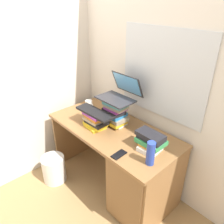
{
  "coord_description": "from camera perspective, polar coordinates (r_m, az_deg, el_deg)",
  "views": [
    {
      "loc": [
        1.37,
        -1.26,
        1.9
      ],
      "look_at": [
        -0.0,
        -0.0,
        0.9
      ],
      "focal_mm": 35.52,
      "sensor_mm": 36.0,
      "label": 1
    }
  ],
  "objects": [
    {
      "name": "ground_plane",
      "position": [
        2.66,
        0.08,
        -17.38
      ],
      "size": [
        6.0,
        6.0,
        0.0
      ],
      "primitive_type": "plane",
      "color": "#9E7A4C"
    },
    {
      "name": "wall_back",
      "position": [
        2.22,
        7.44,
        12.2
      ],
      "size": [
        6.0,
        0.06,
        2.6
      ],
      "color": "silver",
      "rests_on": "ground"
    },
    {
      "name": "wall_left",
      "position": [
        2.6,
        -12.51,
        14.13
      ],
      "size": [
        0.05,
        6.0,
        2.6
      ],
      "primitive_type": "cube",
      "color": "beige",
      "rests_on": "ground"
    },
    {
      "name": "desk",
      "position": [
        2.2,
        5.99,
        -15.2
      ],
      "size": [
        1.39,
        0.66,
        0.72
      ],
      "color": "olive",
      "rests_on": "ground"
    },
    {
      "name": "book_stack_tall",
      "position": [
        2.21,
        0.78,
        -0.13
      ],
      "size": [
        0.25,
        0.19,
        0.27
      ],
      "color": "white",
      "rests_on": "desk"
    },
    {
      "name": "book_stack_keyboard_riser",
      "position": [
        2.2,
        -4.34,
        -2.17
      ],
      "size": [
        0.23,
        0.19,
        0.15
      ],
      "color": "yellow",
      "rests_on": "desk"
    },
    {
      "name": "book_stack_side",
      "position": [
        1.9,
        9.87,
        -7.52
      ],
      "size": [
        0.24,
        0.2,
        0.17
      ],
      "color": "white",
      "rests_on": "desk"
    },
    {
      "name": "laptop",
      "position": [
        2.17,
        2.15,
        4.99
      ],
      "size": [
        0.36,
        0.33,
        0.23
      ],
      "color": "#2D2D33",
      "rests_on": "book_stack_tall"
    },
    {
      "name": "keyboard",
      "position": [
        2.15,
        -4.51,
        -0.1
      ],
      "size": [
        0.43,
        0.16,
        0.02
      ],
      "primitive_type": "cube",
      "rotation": [
        0.0,
        0.0,
        0.04
      ],
      "color": "black",
      "rests_on": "book_stack_keyboard_riser"
    },
    {
      "name": "computer_mouse",
      "position": [
        2.03,
        7.09,
        -7.07
      ],
      "size": [
        0.06,
        0.1,
        0.04
      ],
      "primitive_type": "ellipsoid",
      "color": "#A5A8AD",
      "rests_on": "desk"
    },
    {
      "name": "mug",
      "position": [
        2.59,
        -5.94,
        2.03
      ],
      "size": [
        0.12,
        0.08,
        0.09
      ],
      "color": "white",
      "rests_on": "desk"
    },
    {
      "name": "water_bottle",
      "position": [
        1.75,
        9.92,
        -10.43
      ],
      "size": [
        0.07,
        0.07,
        0.2
      ],
      "primitive_type": "cylinder",
      "color": "#263FA5",
      "rests_on": "desk"
    },
    {
      "name": "cell_phone",
      "position": [
        1.87,
        1.79,
        -10.88
      ],
      "size": [
        0.07,
        0.14,
        0.01
      ],
      "primitive_type": "cube",
      "rotation": [
        0.0,
        0.0,
        0.06
      ],
      "color": "black",
      "rests_on": "desk"
    },
    {
      "name": "wastebasket",
      "position": [
        2.66,
        -14.71,
        -13.93
      ],
      "size": [
        0.26,
        0.26,
        0.31
      ],
      "primitive_type": "cylinder",
      "color": "silver",
      "rests_on": "ground"
    }
  ]
}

